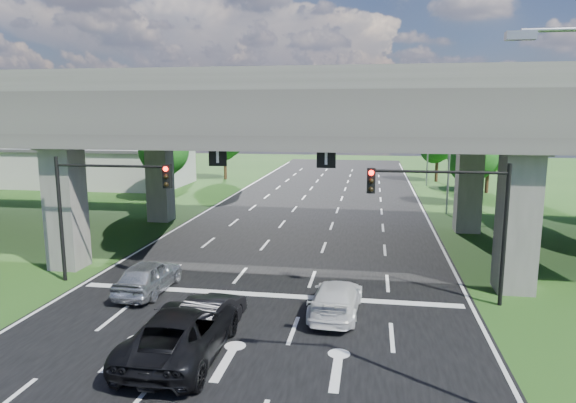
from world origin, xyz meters
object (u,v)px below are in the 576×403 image
(streetlight_far, at_px, (445,140))
(car_dark, at_px, (210,314))
(signal_right, at_px, (452,206))
(signal_left, at_px, (101,196))
(car_white, at_px, (336,298))
(car_trailing, at_px, (182,332))
(car_silver, at_px, (148,276))
(streetlight_beyond, at_px, (425,133))

(streetlight_far, height_order, car_dark, streetlight_far)
(streetlight_far, bearing_deg, signal_right, -96.47)
(signal_left, bearing_deg, car_white, -10.83)
(signal_right, height_order, car_trailing, signal_right)
(signal_right, relative_size, car_silver, 1.37)
(streetlight_beyond, distance_m, car_trailing, 44.43)
(streetlight_beyond, xyz_separation_m, car_dark, (-11.31, -40.63, -5.13))
(car_dark, bearing_deg, signal_left, -29.10)
(streetlight_beyond, relative_size, car_white, 2.19)
(signal_right, distance_m, car_silver, 13.53)
(signal_right, xyz_separation_m, signal_left, (-15.65, 0.00, 0.00))
(streetlight_beyond, relative_size, car_dark, 2.41)
(signal_right, height_order, streetlight_beyond, streetlight_beyond)
(streetlight_beyond, bearing_deg, streetlight_far, -90.00)
(signal_left, distance_m, streetlight_far, 26.95)
(signal_right, distance_m, signal_left, 15.65)
(car_dark, bearing_deg, streetlight_beyond, -99.99)
(streetlight_far, relative_size, car_dark, 2.41)
(streetlight_far, xyz_separation_m, car_dark, (-11.31, -24.63, -5.13))
(car_dark, relative_size, car_trailing, 0.70)
(signal_right, distance_m, streetlight_far, 20.25)
(car_silver, bearing_deg, car_trailing, 124.37)
(signal_left, bearing_deg, streetlight_beyond, 63.57)
(car_silver, height_order, car_trailing, car_trailing)
(streetlight_far, bearing_deg, streetlight_beyond, 90.00)
(car_white, relative_size, car_trailing, 0.77)
(signal_right, height_order, car_dark, signal_right)
(signal_left, relative_size, car_silver, 1.37)
(streetlight_far, bearing_deg, car_dark, -114.66)
(car_white, bearing_deg, streetlight_far, -103.99)
(streetlight_far, bearing_deg, car_white, -107.17)
(signal_right, height_order, streetlight_far, streetlight_far)
(signal_left, distance_m, car_silver, 4.39)
(streetlight_beyond, xyz_separation_m, car_trailing, (-11.63, -42.59, -4.99))
(signal_right, bearing_deg, car_trailing, -145.10)
(car_silver, bearing_deg, car_dark, 138.79)
(car_silver, bearing_deg, car_white, 172.95)
(streetlight_far, distance_m, car_white, 23.77)
(car_dark, bearing_deg, car_trailing, 86.12)
(signal_left, height_order, car_dark, signal_left)
(car_dark, bearing_deg, signal_right, -147.58)
(car_trailing, bearing_deg, car_white, -137.82)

